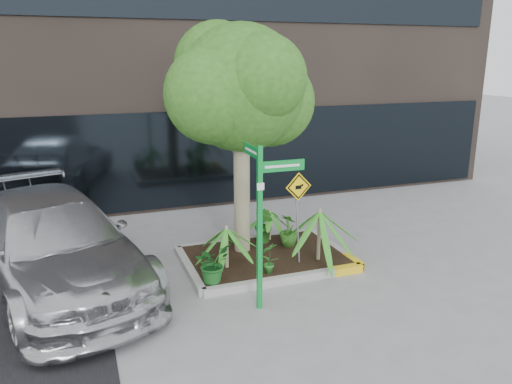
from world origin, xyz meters
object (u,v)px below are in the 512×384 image
object	(u,v)px
street_sign_post	(262,210)
cattle_sign	(298,202)
parked_car	(54,243)
tree	(241,88)

from	to	relation	value
street_sign_post	cattle_sign	world-z (taller)	street_sign_post
parked_car	street_sign_post	xyz separation A→B (m)	(3.25, -2.01, 0.87)
parked_car	street_sign_post	size ratio (longest dim) A/B	2.08
tree	parked_car	bearing A→B (deg)	-177.06
tree	cattle_sign	xyz separation A→B (m)	(0.83, -0.96, -2.13)
tree	street_sign_post	bearing A→B (deg)	-100.09
cattle_sign	tree	bearing A→B (deg)	125.90
tree	cattle_sign	size ratio (longest dim) A/B	2.65
tree	street_sign_post	distance (m)	2.86
parked_car	tree	bearing A→B (deg)	-13.65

